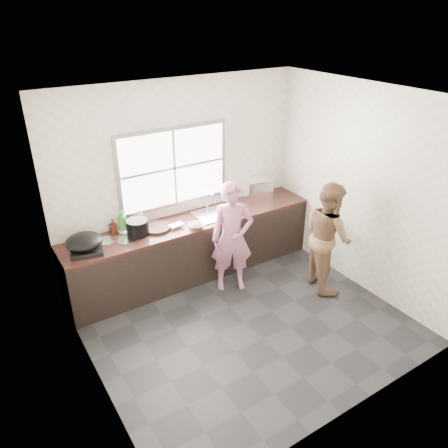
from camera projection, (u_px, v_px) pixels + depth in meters
floor at (245, 322)px, 5.37m from camera, size 3.60×3.20×0.01m
ceiling at (252, 98)px, 4.15m from camera, size 3.60×3.20×0.01m
wall_back at (180, 180)px, 5.97m from camera, size 3.60×0.01×2.70m
wall_left at (83, 274)px, 3.90m from camera, size 0.01×3.20×2.70m
wall_right at (362, 190)px, 5.63m from camera, size 0.01×3.20×2.70m
wall_front at (362, 300)px, 3.55m from camera, size 3.60×0.01×2.70m
cabinet at (194, 249)px, 6.16m from camera, size 3.60×0.62×0.82m
countertop at (193, 222)px, 5.96m from camera, size 3.60×0.64×0.04m
sink at (215, 214)px, 6.12m from camera, size 0.55×0.45×0.02m
faucet at (207, 200)px, 6.20m from camera, size 0.02×0.02×0.30m
window_frame at (174, 167)px, 5.82m from camera, size 1.60×0.05×1.10m
window_glazing at (174, 168)px, 5.80m from camera, size 1.50×0.01×1.00m
woman at (232, 241)px, 5.74m from camera, size 0.61×0.53×1.42m
person_side at (328, 236)px, 5.78m from camera, size 0.76×0.87×1.51m
cutting_board at (157, 228)px, 5.72m from camera, size 0.43×0.43×0.04m
cleaver at (176, 225)px, 5.74m from camera, size 0.21×0.12×0.01m
bowl_mince at (197, 226)px, 5.76m from camera, size 0.26×0.26×0.05m
bowl_crabs at (227, 217)px, 5.99m from camera, size 0.20×0.20×0.05m
bowl_held at (224, 216)px, 6.00m from camera, size 0.22×0.22×0.06m
black_pot at (138, 227)px, 5.55m from camera, size 0.28×0.28×0.20m
plate_food at (126, 229)px, 5.69m from camera, size 0.28×0.28×0.02m
bottle_green at (123, 221)px, 5.62m from camera, size 0.14×0.14×0.29m
bottle_brown_tall at (113, 227)px, 5.59m from camera, size 0.09×0.09×0.17m
bottle_brown_short at (142, 221)px, 5.72m from camera, size 0.16×0.16×0.19m
glass_jar at (128, 226)px, 5.70m from camera, size 0.07×0.07×0.09m
burner at (86, 249)px, 5.20m from camera, size 0.45×0.45×0.06m
wok at (84, 241)px, 5.13m from camera, size 0.58×0.58×0.16m
dish_rack at (257, 189)px, 6.57m from camera, size 0.44×0.34×0.30m
pot_lid_left at (106, 241)px, 5.43m from camera, size 0.30×0.30×0.01m
pot_lid_right at (127, 240)px, 5.46m from camera, size 0.33×0.33×0.01m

